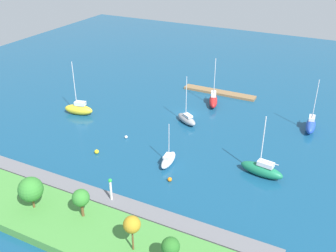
% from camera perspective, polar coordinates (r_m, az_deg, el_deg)
% --- Properties ---
extents(water, '(160.00, 160.00, 0.00)m').
position_cam_1_polar(water, '(86.59, 2.87, 1.77)').
color(water, navy).
rests_on(water, ground).
extents(pier_dock, '(18.26, 2.57, 0.57)m').
position_cam_1_polar(pier_dock, '(97.97, 7.54, 4.92)').
color(pier_dock, olive).
rests_on(pier_dock, ground).
extents(breakwater, '(56.34, 2.87, 1.01)m').
position_cam_1_polar(breakwater, '(61.37, -10.34, -10.23)').
color(breakwater, slate).
rests_on(breakwater, ground).
extents(shoreline_park, '(51.89, 9.75, 1.33)m').
position_cam_1_polar(shoreline_park, '(57.32, -14.47, -13.72)').
color(shoreline_park, '#478C3D').
rests_on(shoreline_park, ground).
extents(harbor_beacon, '(0.56, 0.56, 3.73)m').
position_cam_1_polar(harbor_beacon, '(58.47, -8.43, -8.96)').
color(harbor_beacon, silver).
rests_on(harbor_beacon, breakwater).
extents(park_tree_mideast, '(2.44, 2.44, 4.36)m').
position_cam_1_polar(park_tree_mideast, '(55.20, -12.69, -10.29)').
color(park_tree_mideast, brown).
rests_on(park_tree_mideast, shoreline_park).
extents(park_tree_midwest, '(3.55, 3.55, 4.96)m').
position_cam_1_polar(park_tree_midwest, '(58.60, -19.54, -8.76)').
color(park_tree_midwest, brown).
rests_on(park_tree_midwest, shoreline_park).
extents(park_tree_east, '(2.22, 2.22, 4.32)m').
position_cam_1_polar(park_tree_east, '(47.05, 0.38, -17.34)').
color(park_tree_east, brown).
rests_on(park_tree_east, shoreline_park).
extents(park_tree_west, '(2.19, 2.19, 5.15)m').
position_cam_1_polar(park_tree_west, '(48.63, -5.33, -14.26)').
color(park_tree_west, brown).
rests_on(park_tree_west, shoreline_park).
extents(sailboat_yellow_far_south, '(6.86, 3.54, 12.16)m').
position_cam_1_polar(sailboat_yellow_far_south, '(88.07, -12.99, 2.46)').
color(sailboat_yellow_far_south, yellow).
rests_on(sailboat_yellow_far_south, water).
extents(sailboat_green_inner_mooring, '(7.65, 3.24, 10.94)m').
position_cam_1_polar(sailboat_green_inner_mooring, '(67.13, 13.62, -6.22)').
color(sailboat_green_inner_mooring, '#19724C').
rests_on(sailboat_green_inner_mooring, water).
extents(sailboat_gray_along_channel, '(6.01, 4.72, 10.40)m').
position_cam_1_polar(sailboat_gray_along_channel, '(82.20, 2.75, 1.04)').
color(sailboat_gray_along_channel, gray).
rests_on(sailboat_gray_along_channel, water).
extents(sailboat_white_off_beacon, '(2.15, 5.47, 7.89)m').
position_cam_1_polar(sailboat_white_off_beacon, '(68.22, 0.05, -4.99)').
color(sailboat_white_off_beacon, white).
rests_on(sailboat_white_off_beacon, water).
extents(sailboat_blue_lone_south, '(2.43, 6.38, 11.18)m').
position_cam_1_polar(sailboat_blue_lone_south, '(84.11, 20.24, 0.13)').
color(sailboat_blue_lone_south, '#2347B2').
rests_on(sailboat_blue_lone_south, water).
extents(sailboat_red_mid_basin, '(3.99, 6.74, 11.49)m').
position_cam_1_polar(sailboat_red_mid_basin, '(90.81, 6.67, 3.78)').
color(sailboat_red_mid_basin, red).
rests_on(sailboat_red_mid_basin, water).
extents(mooring_buoy_yellow, '(0.82, 0.82, 0.82)m').
position_cam_1_polar(mooring_buoy_yellow, '(72.77, -10.45, -3.73)').
color(mooring_buoy_yellow, yellow).
rests_on(mooring_buoy_yellow, water).
extents(mooring_buoy_white, '(0.61, 0.61, 0.61)m').
position_cam_1_polar(mooring_buoy_white, '(77.00, -6.18, -1.62)').
color(mooring_buoy_white, white).
rests_on(mooring_buoy_white, water).
extents(mooring_buoy_orange, '(0.73, 0.73, 0.73)m').
position_cam_1_polar(mooring_buoy_orange, '(64.34, 0.25, -7.85)').
color(mooring_buoy_orange, orange).
rests_on(mooring_buoy_orange, water).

